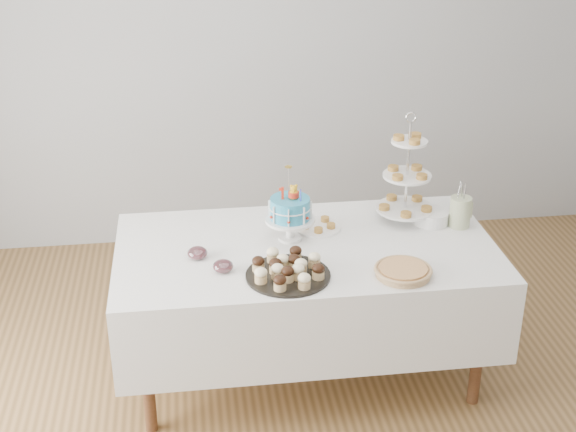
{
  "coord_description": "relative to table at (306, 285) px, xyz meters",
  "views": [
    {
      "loc": [
        -0.57,
        -3.25,
        2.65
      ],
      "look_at": [
        -0.09,
        0.3,
        0.95
      ],
      "focal_mm": 50.0,
      "sensor_mm": 36.0,
      "label": 1
    }
  ],
  "objects": [
    {
      "name": "utensil_pitcher",
      "position": [
        0.84,
        0.12,
        0.32
      ],
      "size": [
        0.12,
        0.11,
        0.25
      ],
      "rotation": [
        0.0,
        0.0,
        -0.22
      ],
      "color": "beige",
      "rests_on": "table"
    },
    {
      "name": "table",
      "position": [
        0.0,
        0.0,
        0.0
      ],
      "size": [
        1.92,
        1.02,
        0.77
      ],
      "color": "silver",
      "rests_on": "floor"
    },
    {
      "name": "pastry_plate",
      "position": [
        0.09,
        0.2,
        0.24
      ],
      "size": [
        0.25,
        0.25,
        0.04
      ],
      "color": "white",
      "rests_on": "table"
    },
    {
      "name": "pie",
      "position": [
        0.41,
        -0.36,
        0.25
      ],
      "size": [
        0.28,
        0.28,
        0.04
      ],
      "color": "tan",
      "rests_on": "table"
    },
    {
      "name": "floor",
      "position": [
        0.0,
        -0.3,
        -0.54
      ],
      "size": [
        5.0,
        5.0,
        0.0
      ],
      "primitive_type": "plane",
      "color": "brown",
      "rests_on": "ground"
    },
    {
      "name": "birthday_cake",
      "position": [
        -0.07,
        0.09,
        0.33
      ],
      "size": [
        0.26,
        0.26,
        0.39
      ],
      "rotation": [
        0.0,
        0.0,
        -0.2
      ],
      "color": "white",
      "rests_on": "table"
    },
    {
      "name": "jam_bowl_a",
      "position": [
        -0.55,
        -0.05,
        0.25
      ],
      "size": [
        0.1,
        0.1,
        0.06
      ],
      "color": "silver",
      "rests_on": "table"
    },
    {
      "name": "cupcake_tray",
      "position": [
        -0.13,
        -0.29,
        0.27
      ],
      "size": [
        0.4,
        0.4,
        0.09
      ],
      "color": "black",
      "rests_on": "table"
    },
    {
      "name": "jam_bowl_b",
      "position": [
        -0.43,
        -0.2,
        0.25
      ],
      "size": [
        0.1,
        0.1,
        0.06
      ],
      "color": "silver",
      "rests_on": "table"
    },
    {
      "name": "tiered_stand",
      "position": [
        0.57,
        0.24,
        0.48
      ],
      "size": [
        0.31,
        0.31,
        0.61
      ],
      "color": "silver",
      "rests_on": "table"
    },
    {
      "name": "walls",
      "position": [
        0.0,
        -0.3,
        0.81
      ],
      "size": [
        5.04,
        4.04,
        2.7
      ],
      "color": "#A6A9AC",
      "rests_on": "floor"
    },
    {
      "name": "plate_stack",
      "position": [
        0.7,
        0.17,
        0.26
      ],
      "size": [
        0.18,
        0.18,
        0.07
      ],
      "color": "white",
      "rests_on": "table"
    }
  ]
}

